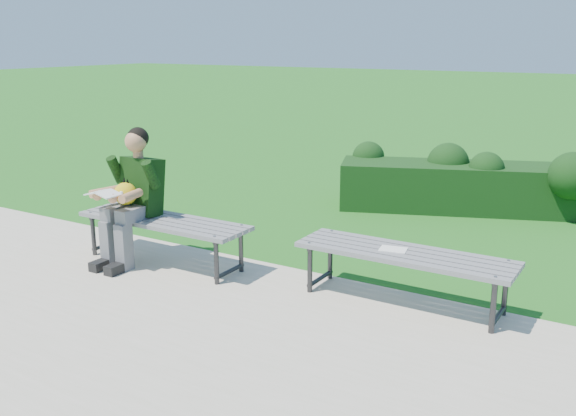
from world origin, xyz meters
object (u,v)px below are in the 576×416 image
(bench_left, at_px, (164,224))
(seated_boy, at_px, (132,192))
(paper_sheet, at_px, (393,249))
(bench_right, at_px, (404,258))
(hedge, at_px, (469,182))

(bench_left, distance_m, seated_boy, 0.43)
(bench_left, xyz_separation_m, seated_boy, (-0.30, -0.09, 0.30))
(paper_sheet, bearing_deg, bench_right, -0.00)
(bench_left, xyz_separation_m, bench_right, (2.36, 0.27, 0.00))
(bench_left, bearing_deg, seated_boy, -162.90)
(hedge, relative_size, bench_right, 1.81)
(hedge, relative_size, seated_boy, 2.48)
(hedge, bearing_deg, bench_right, -82.88)
(bench_right, bearing_deg, hedge, 97.12)
(bench_right, distance_m, seated_boy, 2.71)
(bench_right, bearing_deg, paper_sheet, 180.00)
(hedge, distance_m, paper_sheet, 3.37)
(hedge, bearing_deg, bench_left, -118.25)
(paper_sheet, bearing_deg, seated_boy, -171.96)
(bench_right, relative_size, seated_boy, 1.37)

